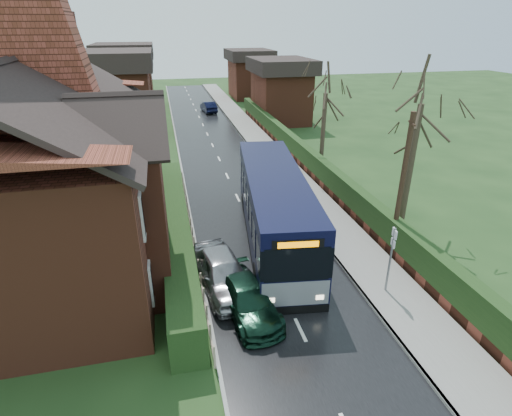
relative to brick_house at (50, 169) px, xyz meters
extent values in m
plane|color=#2F4F21|center=(8.73, -4.78, -4.38)|extent=(140.00, 140.00, 0.00)
cube|color=black|center=(8.73, 5.22, -4.37)|extent=(6.00, 100.00, 0.02)
cube|color=slate|center=(12.98, 5.22, -4.31)|extent=(2.50, 100.00, 0.14)
cube|color=gray|center=(11.78, 5.22, -4.31)|extent=(0.12, 100.00, 0.14)
cube|color=gray|center=(5.68, 5.22, -4.33)|extent=(0.12, 100.00, 0.10)
cube|color=#193213|center=(4.83, 0.22, -3.58)|extent=(1.20, 16.00, 1.60)
cube|color=maroon|center=(14.53, 5.22, -4.08)|extent=(0.30, 50.00, 0.60)
cube|color=#193213|center=(14.53, 5.22, -3.18)|extent=(0.60, 50.00, 1.20)
cube|color=maroon|center=(-0.27, 0.22, -1.38)|extent=(8.00, 14.00, 6.00)
cube|color=maroon|center=(3.23, -2.78, -1.38)|extent=(2.50, 4.00, 6.00)
cube|color=brown|center=(0.73, 4.22, 4.82)|extent=(0.90, 1.40, 2.20)
cube|color=silver|center=(3.78, -4.78, -2.78)|extent=(0.08, 1.20, 1.60)
cube|color=black|center=(3.81, -4.78, -2.78)|extent=(0.03, 0.95, 1.35)
cube|color=silver|center=(3.78, -4.78, -0.18)|extent=(0.08, 1.20, 1.60)
cube|color=black|center=(3.81, -4.78, -0.18)|extent=(0.03, 0.95, 1.35)
cube|color=silver|center=(3.78, -0.78, -2.78)|extent=(0.08, 1.20, 1.60)
cube|color=black|center=(3.81, -0.78, -2.78)|extent=(0.03, 0.95, 1.35)
cube|color=silver|center=(3.78, -0.78, -0.18)|extent=(0.08, 1.20, 1.60)
cube|color=black|center=(3.81, -0.78, -0.18)|extent=(0.03, 0.95, 1.35)
cube|color=silver|center=(3.78, 3.22, -2.78)|extent=(0.08, 1.20, 1.60)
cube|color=black|center=(3.81, 3.22, -2.78)|extent=(0.03, 0.95, 1.35)
cube|color=silver|center=(3.78, 3.22, -0.18)|extent=(0.08, 1.20, 1.60)
cube|color=black|center=(3.81, 3.22, -0.18)|extent=(0.03, 0.95, 1.35)
cube|color=silver|center=(3.78, 5.72, -2.78)|extent=(0.08, 1.20, 1.60)
cube|color=black|center=(3.81, 5.72, -2.78)|extent=(0.03, 0.95, 1.35)
cube|color=silver|center=(3.78, 5.72, -0.18)|extent=(0.08, 1.20, 1.60)
cube|color=black|center=(3.81, 5.72, -0.18)|extent=(0.03, 0.95, 1.35)
cube|color=black|center=(9.53, -0.29, -3.42)|extent=(4.04, 11.60, 1.18)
cube|color=black|center=(9.53, -0.29, -2.22)|extent=(4.06, 11.61, 1.24)
cube|color=black|center=(9.53, -0.29, -1.26)|extent=(4.04, 11.60, 0.68)
cube|color=black|center=(9.53, -0.29, -4.19)|extent=(4.04, 11.60, 0.36)
cube|color=gray|center=(8.80, -5.88, -3.45)|extent=(2.47, 0.44, 1.03)
cube|color=black|center=(8.80, -5.91, -2.21)|extent=(2.32, 0.38, 1.34)
cube|color=black|center=(8.80, -5.91, -1.38)|extent=(1.80, 0.31, 0.36)
cube|color=#FF8C00|center=(8.79, -5.95, -1.38)|extent=(1.41, 0.22, 0.23)
cube|color=black|center=(8.80, -5.89, -4.15)|extent=(2.53, 0.47, 0.31)
cube|color=#FFF2CC|center=(7.90, -5.82, -3.65)|extent=(0.29, 0.09, 0.19)
cube|color=#FFF2CC|center=(9.69, -6.05, -3.65)|extent=(0.29, 0.09, 0.19)
cylinder|color=black|center=(7.90, -3.75, -3.88)|extent=(0.42, 1.02, 0.99)
cylinder|color=black|center=(10.22, -4.05, -3.88)|extent=(0.42, 1.02, 0.99)
cylinder|color=black|center=(8.85, 3.47, -3.88)|extent=(0.42, 1.02, 0.99)
cylinder|color=black|center=(11.16, 3.16, -3.88)|extent=(0.42, 1.02, 0.99)
imported|color=#9F9EA3|center=(6.47, -3.68, -3.62)|extent=(2.42, 4.65, 1.51)
imported|color=black|center=(7.13, -5.42, -3.79)|extent=(2.22, 4.25, 1.18)
imported|color=black|center=(10.17, 31.82, -3.74)|extent=(1.75, 3.98, 1.27)
cylinder|color=slate|center=(12.73, -5.48, -2.92)|extent=(0.08, 0.08, 2.91)
cube|color=silver|center=(12.73, -5.48, -1.68)|extent=(0.17, 0.44, 0.33)
cube|color=silver|center=(12.73, -5.48, -2.09)|extent=(0.15, 0.40, 0.29)
cylinder|color=black|center=(14.53, -2.80, -1.07)|extent=(0.23, 0.23, 6.61)
cube|color=black|center=(14.53, -2.80, 1.76)|extent=(0.33, 0.83, 0.08)
cylinder|color=#362B20|center=(16.78, -0.01, -1.22)|extent=(0.30, 0.30, 6.32)
cylinder|color=#372B20|center=(15.38, 8.36, -1.57)|extent=(0.30, 0.30, 5.61)
cylinder|color=#3D2D24|center=(0.18, 6.51, -1.04)|extent=(0.30, 0.30, 6.66)
camera|label=1|loc=(4.75, -17.05, 5.43)|focal=28.00mm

